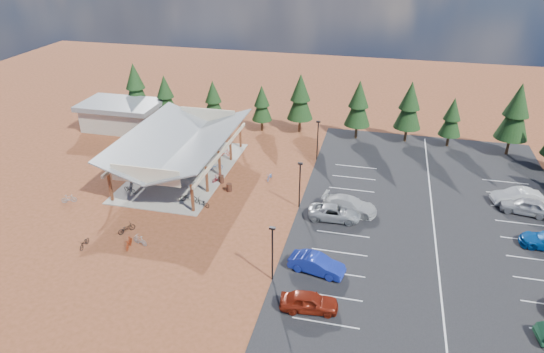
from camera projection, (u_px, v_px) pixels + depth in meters
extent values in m
plane|color=brown|center=(248.00, 211.00, 49.90)|extent=(140.00, 140.00, 0.00)
cube|color=black|center=(433.00, 218.00, 48.64)|extent=(27.00, 44.00, 0.04)
cube|color=gray|center=(184.00, 171.00, 58.00)|extent=(10.60, 18.60, 0.10)
cube|color=#5B251A|center=(111.00, 188.00, 50.98)|extent=(0.25, 0.25, 3.00)
cube|color=#5B251A|center=(130.00, 170.00, 54.61)|extent=(0.25, 0.25, 3.00)
cube|color=#5B251A|center=(147.00, 155.00, 58.24)|extent=(0.25, 0.25, 3.00)
cube|color=#5B251A|center=(162.00, 142.00, 61.87)|extent=(0.25, 0.25, 3.00)
cube|color=#5B251A|center=(175.00, 130.00, 65.50)|extent=(0.25, 0.25, 3.00)
cube|color=#5B251A|center=(192.00, 198.00, 49.07)|extent=(0.25, 0.25, 3.00)
cube|color=#5B251A|center=(207.00, 179.00, 52.70)|extent=(0.25, 0.25, 3.00)
cube|color=#5B251A|center=(219.00, 163.00, 56.33)|extent=(0.25, 0.25, 3.00)
cube|color=#5B251A|center=(231.00, 149.00, 59.96)|extent=(0.25, 0.25, 3.00)
cube|color=#5B251A|center=(240.00, 136.00, 63.59)|extent=(0.25, 0.25, 3.00)
cube|color=beige|center=(142.00, 144.00, 57.64)|extent=(0.22, 18.00, 0.35)
cube|color=beige|center=(222.00, 152.00, 55.56)|extent=(0.22, 18.00, 0.35)
cube|color=slate|center=(158.00, 138.00, 56.79)|extent=(5.85, 19.40, 2.13)
cube|color=slate|center=(204.00, 143.00, 55.59)|extent=(5.85, 19.40, 2.13)
cube|color=beige|center=(145.00, 176.00, 48.46)|extent=(7.50, 0.15, 1.80)
cube|color=beige|center=(208.00, 115.00, 64.01)|extent=(7.50, 0.15, 1.80)
cube|color=#ADA593|center=(122.00, 118.00, 69.70)|extent=(10.00, 6.00, 3.20)
cube|color=slate|center=(120.00, 105.00, 68.81)|extent=(11.00, 7.00, 0.70)
cylinder|color=black|center=(272.00, 255.00, 39.07)|extent=(0.14, 0.14, 5.00)
cube|color=black|center=(272.00, 228.00, 37.90)|extent=(0.50, 0.25, 0.18)
cylinder|color=black|center=(300.00, 186.00, 49.44)|extent=(0.14, 0.14, 5.00)
cube|color=black|center=(300.00, 164.00, 48.27)|extent=(0.50, 0.25, 0.18)
cylinder|color=black|center=(318.00, 141.00, 59.81)|extent=(0.14, 0.14, 5.00)
cube|color=black|center=(318.00, 122.00, 58.65)|extent=(0.50, 0.25, 0.18)
cylinder|color=#3F2116|center=(229.00, 187.00, 53.46)|extent=(0.60, 0.60, 0.90)
cylinder|color=#3F2116|center=(221.00, 179.00, 55.21)|extent=(0.60, 0.60, 0.90)
cylinder|color=#382314|center=(139.00, 112.00, 73.47)|extent=(0.36, 0.36, 2.08)
cone|color=#163213|center=(136.00, 90.00, 71.85)|extent=(3.67, 3.67, 5.00)
cone|color=#163213|center=(134.00, 76.00, 70.89)|extent=(2.83, 2.83, 3.75)
cylinder|color=#382314|center=(168.00, 118.00, 71.53)|extent=(0.36, 0.36, 1.80)
cone|color=#163213|center=(166.00, 98.00, 70.12)|extent=(3.18, 3.18, 4.33)
cone|color=#163213|center=(164.00, 86.00, 69.30)|extent=(2.45, 2.45, 3.25)
cylinder|color=#382314|center=(215.00, 122.00, 70.21)|extent=(0.36, 0.36, 1.72)
cone|color=#163213|center=(213.00, 103.00, 68.87)|extent=(3.02, 3.02, 4.12)
cone|color=#163213|center=(213.00, 91.00, 68.09)|extent=(2.33, 2.33, 3.09)
cylinder|color=#382314|center=(262.00, 125.00, 69.34)|extent=(0.36, 0.36, 1.62)
cone|color=#163213|center=(262.00, 107.00, 68.07)|extent=(2.85, 2.85, 3.89)
cone|color=#163213|center=(262.00, 96.00, 67.33)|extent=(2.21, 2.21, 2.92)
cylinder|color=#382314|center=(300.00, 125.00, 68.72)|extent=(0.36, 0.36, 2.06)
cone|color=#163213|center=(300.00, 101.00, 67.12)|extent=(3.62, 3.62, 4.94)
cone|color=#163213|center=(301.00, 87.00, 66.17)|extent=(2.80, 2.80, 3.71)
cylinder|color=#382314|center=(356.00, 131.00, 66.66)|extent=(0.36, 0.36, 2.00)
cone|color=#163213|center=(358.00, 108.00, 65.11)|extent=(3.52, 3.52, 4.79)
cone|color=#163213|center=(359.00, 94.00, 64.19)|extent=(2.72, 2.72, 3.60)
cylinder|color=#382314|center=(406.00, 134.00, 65.66)|extent=(0.36, 0.36, 2.05)
cone|color=#163213|center=(409.00, 110.00, 64.07)|extent=(3.60, 3.60, 4.91)
cone|color=#163213|center=(411.00, 95.00, 63.13)|extent=(2.78, 2.78, 3.68)
cylinder|color=#382314|center=(448.00, 140.00, 64.32)|extent=(0.36, 0.36, 1.64)
cone|color=#163213|center=(451.00, 121.00, 63.04)|extent=(2.89, 2.89, 3.94)
cone|color=#163213|center=(454.00, 109.00, 62.29)|extent=(2.23, 2.23, 2.95)
cylinder|color=#382314|center=(508.00, 146.00, 61.81)|extent=(0.36, 0.36, 2.30)
cone|color=#163213|center=(515.00, 117.00, 60.02)|extent=(4.04, 4.04, 5.51)
cone|color=#163213|center=(519.00, 99.00, 58.97)|extent=(3.12, 3.12, 4.14)
imported|color=black|center=(130.00, 189.00, 53.01)|extent=(1.71, 0.99, 0.85)
imported|color=#94959B|center=(147.00, 175.00, 55.77)|extent=(1.76, 0.85, 1.02)
imported|color=#202B98|center=(165.00, 156.00, 60.38)|extent=(2.01, 1.15, 1.00)
imported|color=maroon|center=(175.00, 147.00, 62.97)|extent=(1.63, 0.81, 0.94)
imported|color=black|center=(188.00, 197.00, 51.27)|extent=(1.92, 0.90, 0.97)
imported|color=#93979B|center=(186.00, 184.00, 53.91)|extent=(1.77, 0.67, 1.04)
imported|color=navy|center=(215.00, 166.00, 58.06)|extent=(1.83, 1.12, 0.91)
imported|color=#A01909|center=(225.00, 152.00, 61.31)|extent=(1.85, 0.90, 1.07)
imported|color=black|center=(84.00, 243.00, 44.06)|extent=(0.77, 1.73, 0.88)
imported|color=gray|center=(69.00, 199.00, 51.20)|extent=(1.58, 1.07, 0.93)
imported|color=maroon|center=(129.00, 243.00, 43.98)|extent=(0.83, 1.78, 1.03)
imported|color=black|center=(126.00, 228.00, 46.20)|extent=(1.49, 1.83, 0.94)
imported|color=#9C9FA5|center=(140.00, 240.00, 44.40)|extent=(1.71, 0.95, 0.99)
imported|color=#28599B|center=(270.00, 177.00, 55.87)|extent=(0.68, 1.58, 0.81)
imported|color=maroon|center=(218.00, 178.00, 55.39)|extent=(1.18, 1.68, 0.99)
imported|color=black|center=(202.00, 202.00, 50.47)|extent=(1.97, 1.21, 0.98)
imported|color=maroon|center=(309.00, 302.00, 36.65)|extent=(4.62, 2.31, 1.51)
imported|color=#17289A|center=(317.00, 264.00, 40.68)|extent=(4.98, 2.55, 1.56)
imported|color=#94979B|center=(335.00, 212.00, 48.16)|extent=(5.30, 2.63, 1.44)
imported|color=#B8B8B8|center=(350.00, 205.00, 49.33)|extent=(5.86, 3.07, 1.62)
imported|color=#A0A1A7|center=(526.00, 206.00, 49.08)|extent=(5.12, 2.74, 1.66)
imported|color=silver|center=(517.00, 197.00, 50.77)|extent=(5.30, 2.68, 1.67)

